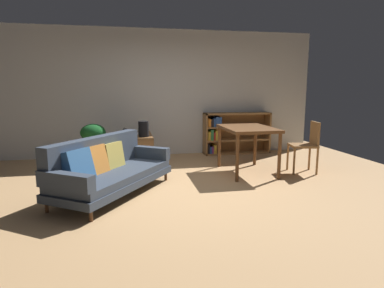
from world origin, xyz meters
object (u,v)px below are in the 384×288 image
object	(u,v)px
desk_speaker	(144,129)
dining_chair_near	(307,144)
media_console	(142,149)
open_laptop	(135,132)
potted_floor_plant	(93,137)
fabric_couch	(107,168)
bookshelf	(232,133)
dining_table	(248,132)

from	to	relation	value
desk_speaker	dining_chair_near	xyz separation A→B (m)	(2.76, -0.96, -0.21)
media_console	dining_chair_near	xyz separation A→B (m)	(2.80, -1.24, 0.23)
open_laptop	potted_floor_plant	size ratio (longest dim) A/B	0.55
media_console	potted_floor_plant	bearing A→B (deg)	-173.57
fabric_couch	bookshelf	size ratio (longest dim) A/B	1.35
open_laptop	dining_chair_near	bearing A→B (deg)	-25.45
desk_speaker	dining_table	distance (m)	1.90
media_console	dining_chair_near	bearing A→B (deg)	-23.86
dining_table	dining_chair_near	xyz separation A→B (m)	(1.03, -0.18, -0.20)
desk_speaker	dining_table	world-z (taller)	desk_speaker
fabric_couch	potted_floor_plant	world-z (taller)	potted_floor_plant
fabric_couch	potted_floor_plant	distance (m)	1.73
fabric_couch	dining_chair_near	bearing A→B (deg)	9.35
desk_speaker	dining_chair_near	bearing A→B (deg)	-19.11
potted_floor_plant	desk_speaker	bearing A→B (deg)	-11.09
desk_speaker	potted_floor_plant	world-z (taller)	desk_speaker
fabric_couch	open_laptop	world-z (taller)	fabric_couch
dining_chair_near	dining_table	bearing A→B (deg)	170.07
fabric_couch	potted_floor_plant	xyz separation A→B (m)	(-0.34, 1.69, 0.19)
fabric_couch	media_console	xyz separation A→B (m)	(0.54, 1.79, -0.09)
potted_floor_plant	dining_table	size ratio (longest dim) A/B	0.72
dining_table	bookshelf	world-z (taller)	bookshelf
desk_speaker	dining_table	bearing A→B (deg)	-24.12
bookshelf	open_laptop	bearing A→B (deg)	-166.85
media_console	dining_chair_near	distance (m)	3.07
open_laptop	dining_chair_near	world-z (taller)	dining_chair_near
desk_speaker	dining_chair_near	world-z (taller)	dining_chair_near
dining_table	open_laptop	bearing A→B (deg)	147.40
open_laptop	media_console	bearing A→B (deg)	-52.80
open_laptop	potted_floor_plant	bearing A→B (deg)	-162.30
potted_floor_plant	dining_table	distance (m)	2.83
media_console	dining_table	xyz separation A→B (m)	(1.77, -1.06, 0.43)
potted_floor_plant	bookshelf	bearing A→B (deg)	14.37
media_console	bookshelf	size ratio (longest dim) A/B	0.72
media_console	desk_speaker	xyz separation A→B (m)	(0.04, -0.28, 0.44)
fabric_couch	dining_chair_near	xyz separation A→B (m)	(3.34, 0.55, 0.14)
potted_floor_plant	open_laptop	bearing A→B (deg)	17.70
fabric_couch	desk_speaker	distance (m)	1.65
potted_floor_plant	dining_chair_near	xyz separation A→B (m)	(3.68, -1.14, -0.05)
potted_floor_plant	media_console	bearing A→B (deg)	6.43
media_console	potted_floor_plant	distance (m)	0.93
open_laptop	dining_table	bearing A→B (deg)	-32.60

